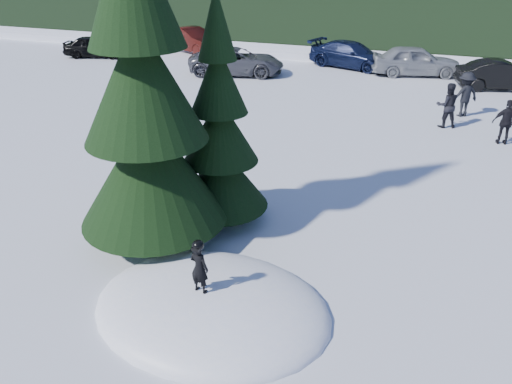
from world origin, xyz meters
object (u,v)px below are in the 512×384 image
(adult_0, at_px, (447,105))
(spruce_tall, at_px, (144,97))
(car_3, at_px, (351,55))
(car_1, at_px, (192,40))
(car_2, at_px, (237,61))
(car_5, at_px, (502,75))
(car_4, at_px, (415,61))
(child_skier, at_px, (199,268))
(adult_1, at_px, (506,122))
(car_0, at_px, (96,46))
(adult_2, at_px, (465,94))
(spruce_short, at_px, (220,138))

(adult_0, bearing_deg, spruce_tall, 42.30)
(spruce_tall, height_order, car_3, spruce_tall)
(spruce_tall, distance_m, car_1, 22.66)
(car_2, distance_m, car_5, 12.76)
(adult_0, distance_m, car_3, 10.23)
(car_1, bearing_deg, car_4, -72.72)
(child_skier, bearing_deg, car_3, -77.80)
(adult_1, bearing_deg, car_0, -26.24)
(car_4, bearing_deg, adult_2, -174.75)
(car_1, relative_size, car_2, 0.92)
(car_3, height_order, car_4, car_4)
(car_1, relative_size, car_5, 1.12)
(spruce_short, distance_m, car_4, 17.68)
(child_skier, distance_m, car_0, 24.85)
(car_2, bearing_deg, child_skier, -173.94)
(spruce_tall, height_order, adult_1, spruce_tall)
(car_4, bearing_deg, adult_1, -173.13)
(car_0, bearing_deg, adult_1, -124.46)
(car_1, bearing_deg, adult_0, -98.28)
(child_skier, distance_m, car_5, 20.09)
(adult_2, distance_m, car_3, 9.23)
(child_skier, relative_size, car_5, 0.24)
(adult_2, height_order, car_3, adult_2)
(adult_0, distance_m, car_4, 8.31)
(spruce_tall, distance_m, car_4, 19.37)
(child_skier, xyz_separation_m, adult_1, (5.68, 11.41, -0.21))
(car_2, bearing_deg, spruce_tall, -178.31)
(spruce_tall, bearing_deg, car_4, 77.74)
(car_2, xyz_separation_m, car_3, (5.22, 3.73, 0.01))
(adult_2, relative_size, car_2, 0.35)
(spruce_tall, relative_size, car_4, 1.95)
(spruce_tall, bearing_deg, child_skier, -43.03)
(adult_0, bearing_deg, car_0, -36.24)
(child_skier, xyz_separation_m, car_1, (-11.61, 22.31, -0.23))
(car_2, relative_size, car_4, 1.10)
(car_3, bearing_deg, car_2, 142.96)
(child_skier, bearing_deg, car_2, -60.98)
(car_5, bearing_deg, child_skier, 147.59)
(adult_2, relative_size, car_0, 0.46)
(car_1, height_order, car_4, car_4)
(child_skier, xyz_separation_m, adult_2, (4.37, 14.20, -0.11))
(child_skier, height_order, car_0, child_skier)
(adult_1, xyz_separation_m, adult_2, (-1.31, 2.79, 0.10))
(car_5, bearing_deg, car_3, 58.53)
(spruce_short, distance_m, car_3, 18.11)
(child_skier, bearing_deg, car_5, -99.09)
(adult_0, relative_size, car_4, 0.37)
(child_skier, distance_m, car_2, 18.85)
(car_1, bearing_deg, adult_2, -92.83)
(child_skier, distance_m, adult_2, 14.85)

